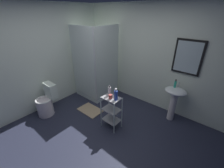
% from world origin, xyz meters
% --- Properties ---
extents(ground_plane, '(4.20, 4.20, 0.02)m').
position_xyz_m(ground_plane, '(0.00, 0.00, -0.01)').
color(ground_plane, '#25293C').
extents(wall_back, '(4.20, 0.14, 2.50)m').
position_xyz_m(wall_back, '(0.01, 1.85, 1.25)').
color(wall_back, silver).
rests_on(wall_back, ground_plane).
extents(wall_left, '(0.10, 4.20, 2.50)m').
position_xyz_m(wall_left, '(-1.85, 0.00, 1.25)').
color(wall_left, silver).
rests_on(wall_left, ground_plane).
extents(shower_stall, '(0.92, 0.92, 2.00)m').
position_xyz_m(shower_stall, '(-1.19, 1.18, 0.46)').
color(shower_stall, white).
rests_on(shower_stall, ground_plane).
extents(pedestal_sink, '(0.46, 0.37, 0.81)m').
position_xyz_m(pedestal_sink, '(0.92, 1.52, 0.58)').
color(pedestal_sink, white).
rests_on(pedestal_sink, ground_plane).
extents(sink_faucet, '(0.03, 0.03, 0.10)m').
position_xyz_m(sink_faucet, '(0.92, 1.64, 0.86)').
color(sink_faucet, silver).
rests_on(sink_faucet, pedestal_sink).
extents(toilet, '(0.37, 0.49, 0.76)m').
position_xyz_m(toilet, '(-1.48, -0.24, 0.31)').
color(toilet, white).
rests_on(toilet, ground_plane).
extents(storage_cart, '(0.38, 0.28, 0.74)m').
position_xyz_m(storage_cart, '(0.02, 0.43, 0.44)').
color(storage_cart, silver).
rests_on(storage_cart, ground_plane).
extents(hand_soap_bottle, '(0.05, 0.05, 0.18)m').
position_xyz_m(hand_soap_bottle, '(0.87, 1.55, 0.89)').
color(hand_soap_bottle, '#2DBC99').
rests_on(hand_soap_bottle, pedestal_sink).
extents(lotion_bottle_white, '(0.06, 0.06, 0.21)m').
position_xyz_m(lotion_bottle_white, '(-0.08, 0.49, 0.83)').
color(lotion_bottle_white, white).
rests_on(lotion_bottle_white, storage_cart).
extents(shampoo_bottle_blue, '(0.07, 0.07, 0.25)m').
position_xyz_m(shampoo_bottle_blue, '(0.14, 0.42, 0.85)').
color(shampoo_bottle_blue, blue).
rests_on(shampoo_bottle_blue, storage_cart).
extents(rinse_cup, '(0.07, 0.07, 0.09)m').
position_xyz_m(rinse_cup, '(0.03, 0.39, 0.78)').
color(rinse_cup, '#B24742').
rests_on(rinse_cup, storage_cart).
extents(bath_mat, '(0.60, 0.40, 0.02)m').
position_xyz_m(bath_mat, '(-0.77, 0.51, 0.01)').
color(bath_mat, tan).
rests_on(bath_mat, ground_plane).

